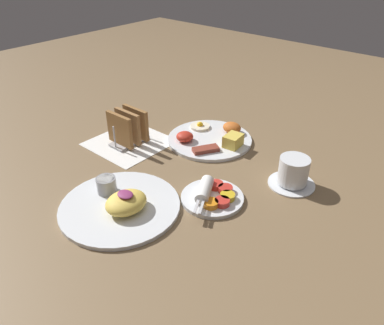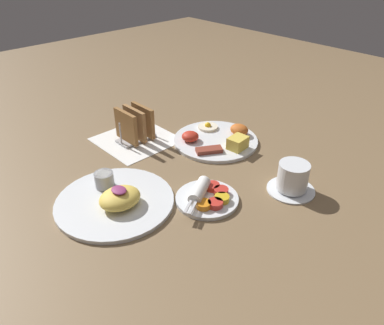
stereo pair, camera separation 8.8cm
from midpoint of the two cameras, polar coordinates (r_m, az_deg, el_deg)
ground_plane at (r=1.03m, az=-2.18°, el=-0.83°), size 3.00×3.00×0.00m
napkin_flat at (r=1.18m, az=-6.40°, el=3.47°), size 0.22×0.22×0.00m
plate_breakfast at (r=1.16m, az=6.13°, el=3.50°), size 0.26×0.26×0.05m
plate_condiments at (r=0.91m, az=5.10°, el=-5.31°), size 0.15×0.17×0.04m
plate_foreground at (r=0.90m, az=-8.90°, el=-5.55°), size 0.28×0.28×0.06m
toast_rack at (r=1.16m, az=-6.55°, el=5.64°), size 0.10×0.12×0.10m
coffee_cup at (r=0.97m, az=17.61°, el=-2.43°), size 0.12×0.12×0.08m
teaspoon at (r=0.87m, az=-4.12°, el=-7.80°), size 0.12×0.06×0.01m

